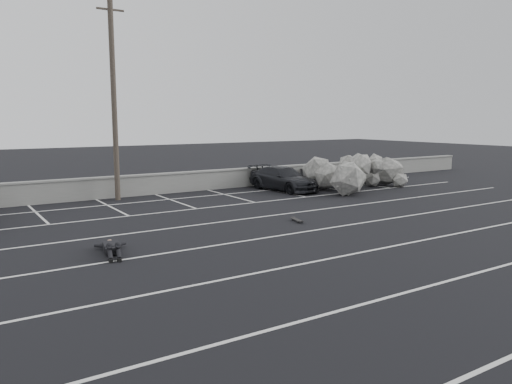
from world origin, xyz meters
TOP-DOWN VIEW (x-y plane):
  - ground at (0.00, 0.00)m, footprint 120.00×120.00m
  - seawall at (0.00, 14.00)m, footprint 50.00×0.45m
  - stall_lines at (-0.08, 4.41)m, footprint 36.00×20.05m
  - car_right at (7.45, 11.58)m, footprint 2.29×4.58m
  - utility_pole at (-1.13, 13.20)m, footprint 1.25×0.25m
  - trash_bin at (10.51, 13.60)m, footprint 0.70×0.70m
  - riprap_pile at (10.97, 9.81)m, footprint 6.77×4.88m
  - person at (-4.18, 4.05)m, footprint 1.89×2.77m
  - skateboard at (2.99, 4.49)m, footprint 0.32×0.73m

SIDE VIEW (x-z plane):
  - ground at x=0.00m, z-range 0.00..0.00m
  - stall_lines at x=-0.08m, z-range 0.00..0.01m
  - skateboard at x=2.99m, z-range 0.02..0.11m
  - person at x=-4.18m, z-range 0.00..0.48m
  - trash_bin at x=10.51m, z-range 0.01..0.84m
  - seawall at x=0.00m, z-range 0.02..1.08m
  - car_right at x=7.45m, z-range 0.00..1.28m
  - riprap_pile at x=10.97m, z-range -0.17..1.57m
  - utility_pole at x=-1.13m, z-range 0.06..9.44m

